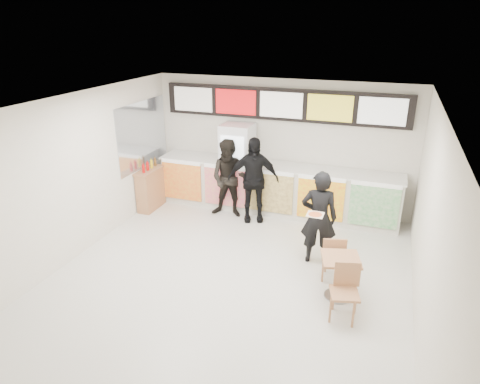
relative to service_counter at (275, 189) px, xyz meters
The scene contains 15 objects.
floor 3.15m from the service_counter, 90.00° to the right, with size 7.00×7.00×0.00m, color beige.
ceiling 3.93m from the service_counter, 90.00° to the right, with size 7.00×7.00×0.00m, color white.
wall_back 1.01m from the service_counter, 90.00° to the left, with size 6.00×6.00×0.00m, color silver.
wall_left 4.41m from the service_counter, 134.13° to the right, with size 7.00×7.00×0.00m, color silver.
wall_right 4.41m from the service_counter, 45.87° to the right, with size 7.00×7.00×0.00m, color silver.
service_counter is the anchor object (origin of this frame).
menu_board 1.90m from the service_counter, 90.00° to the left, with size 5.50×0.14×0.70m.
drinks_fridge 1.03m from the service_counter, behind, with size 0.70×0.67×2.00m.
mirror_panel 3.28m from the service_counter, 167.87° to the right, with size 0.01×2.00×1.50m, color #B2B7BF.
customer_main 2.32m from the service_counter, 55.16° to the right, with size 0.65×0.42×1.77m, color black.
customer_left 1.11m from the service_counter, 149.31° to the right, with size 0.87×0.68×1.79m, color black.
customer_mid 0.77m from the service_counter, 122.08° to the right, with size 1.11×0.46×1.90m, color black.
pizza_slice 2.74m from the service_counter, 60.67° to the right, with size 0.36×0.36×0.02m.
cafe_table 3.42m from the service_counter, 57.35° to the right, with size 0.78×1.53×0.86m.
condiment_ledge 2.92m from the service_counter, 164.68° to the right, with size 0.35×0.86×1.15m.
Camera 1 is at (2.31, -5.78, 4.17)m, focal length 32.00 mm.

